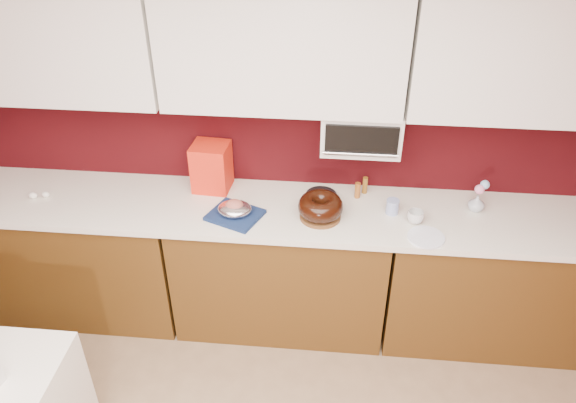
# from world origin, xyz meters

# --- Properties ---
(ceiling) EXTENTS (4.00, 4.50, 0.02)m
(ceiling) POSITION_xyz_m (0.00, 0.00, 2.50)
(ceiling) COLOR white
(ceiling) RESTS_ON wall_back
(wall_back) EXTENTS (4.00, 0.02, 2.50)m
(wall_back) POSITION_xyz_m (0.00, 2.25, 1.25)
(wall_back) COLOR #39070B
(wall_back) RESTS_ON floor
(base_cabinet_left) EXTENTS (1.31, 0.58, 0.86)m
(base_cabinet_left) POSITION_xyz_m (-1.33, 1.94, 0.43)
(base_cabinet_left) COLOR #523310
(base_cabinet_left) RESTS_ON floor
(base_cabinet_center) EXTENTS (1.31, 0.58, 0.86)m
(base_cabinet_center) POSITION_xyz_m (0.00, 1.94, 0.43)
(base_cabinet_center) COLOR #523310
(base_cabinet_center) RESTS_ON floor
(base_cabinet_right) EXTENTS (1.31, 0.58, 0.86)m
(base_cabinet_right) POSITION_xyz_m (1.33, 1.94, 0.43)
(base_cabinet_right) COLOR #523310
(base_cabinet_right) RESTS_ON floor
(countertop) EXTENTS (4.00, 0.62, 0.04)m
(countertop) POSITION_xyz_m (0.00, 1.94, 0.88)
(countertop) COLOR white
(countertop) RESTS_ON base_cabinet_center
(upper_cabinet_left) EXTENTS (1.31, 0.33, 0.70)m
(upper_cabinet_left) POSITION_xyz_m (-1.33, 2.08, 1.85)
(upper_cabinet_left) COLOR white
(upper_cabinet_left) RESTS_ON wall_back
(upper_cabinet_center) EXTENTS (1.31, 0.33, 0.70)m
(upper_cabinet_center) POSITION_xyz_m (0.00, 2.08, 1.85)
(upper_cabinet_center) COLOR white
(upper_cabinet_center) RESTS_ON wall_back
(upper_cabinet_right) EXTENTS (1.31, 0.33, 0.70)m
(upper_cabinet_right) POSITION_xyz_m (1.33, 2.08, 1.85)
(upper_cabinet_right) COLOR white
(upper_cabinet_right) RESTS_ON wall_back
(toaster_oven) EXTENTS (0.45, 0.30, 0.25)m
(toaster_oven) POSITION_xyz_m (0.45, 2.10, 1.38)
(toaster_oven) COLOR white
(toaster_oven) RESTS_ON upper_cabinet_center
(toaster_oven_door) EXTENTS (0.40, 0.02, 0.18)m
(toaster_oven_door) POSITION_xyz_m (0.45, 1.94, 1.38)
(toaster_oven_door) COLOR black
(toaster_oven_door) RESTS_ON toaster_oven
(toaster_oven_handle) EXTENTS (0.42, 0.02, 0.02)m
(toaster_oven_handle) POSITION_xyz_m (0.45, 1.93, 1.30)
(toaster_oven_handle) COLOR silver
(toaster_oven_handle) RESTS_ON toaster_oven
(cake_base) EXTENTS (0.32, 0.32, 0.02)m
(cake_base) POSITION_xyz_m (0.24, 1.87, 0.91)
(cake_base) COLOR brown
(cake_base) RESTS_ON countertop
(bundt_cake) EXTENTS (0.27, 0.27, 0.11)m
(bundt_cake) POSITION_xyz_m (0.24, 1.87, 0.98)
(bundt_cake) COLOR black
(bundt_cake) RESTS_ON cake_base
(navy_towel) EXTENTS (0.36, 0.34, 0.02)m
(navy_towel) POSITION_xyz_m (-0.26, 1.83, 0.91)
(navy_towel) COLOR navy
(navy_towel) RESTS_ON countertop
(foil_ham_nest) EXTENTS (0.20, 0.17, 0.07)m
(foil_ham_nest) POSITION_xyz_m (-0.26, 1.83, 0.96)
(foil_ham_nest) COLOR white
(foil_ham_nest) RESTS_ON navy_towel
(roasted_ham) EXTENTS (0.12, 0.11, 0.07)m
(roasted_ham) POSITION_xyz_m (-0.26, 1.83, 0.98)
(roasted_ham) COLOR #B86254
(roasted_ham) RESTS_ON foil_ham_nest
(pandoro_box) EXTENTS (0.24, 0.22, 0.30)m
(pandoro_box) POSITION_xyz_m (-0.45, 2.13, 1.05)
(pandoro_box) COLOR red
(pandoro_box) RESTS_ON countertop
(dark_pan) EXTENTS (0.25, 0.25, 0.03)m
(dark_pan) POSITION_xyz_m (0.24, 2.07, 0.92)
(dark_pan) COLOR black
(dark_pan) RESTS_ON countertop
(coffee_mug) EXTENTS (0.12, 0.12, 0.09)m
(coffee_mug) POSITION_xyz_m (0.79, 1.87, 0.95)
(coffee_mug) COLOR silver
(coffee_mug) RESTS_ON countertop
(blue_jar) EXTENTS (0.09, 0.09, 0.09)m
(blue_jar) POSITION_xyz_m (0.66, 1.96, 0.94)
(blue_jar) COLOR #1C3D9C
(blue_jar) RESTS_ON countertop
(flower_vase) EXTENTS (0.08, 0.08, 0.11)m
(flower_vase) POSITION_xyz_m (1.16, 2.03, 0.96)
(flower_vase) COLOR #ACB9C4
(flower_vase) RESTS_ON countertop
(flower_pink) EXTENTS (0.06, 0.06, 0.06)m
(flower_pink) POSITION_xyz_m (1.16, 2.03, 1.05)
(flower_pink) COLOR pink
(flower_pink) RESTS_ON flower_vase
(flower_blue) EXTENTS (0.05, 0.05, 0.05)m
(flower_blue) POSITION_xyz_m (1.19, 2.05, 1.07)
(flower_blue) COLOR #8AB6DE
(flower_blue) RESTS_ON flower_vase
(china_plate) EXTENTS (0.26, 0.26, 0.01)m
(china_plate) POSITION_xyz_m (0.84, 1.73, 0.91)
(china_plate) COLOR white
(china_plate) RESTS_ON countertop
(amber_bottle) EXTENTS (0.04, 0.04, 0.10)m
(amber_bottle) POSITION_xyz_m (0.46, 2.11, 0.95)
(amber_bottle) COLOR #914D1A
(amber_bottle) RESTS_ON countertop
(egg_left) EXTENTS (0.06, 0.05, 0.04)m
(egg_left) POSITION_xyz_m (-1.53, 1.90, 0.92)
(egg_left) COLOR white
(egg_left) RESTS_ON countertop
(egg_right) EXTENTS (0.05, 0.05, 0.04)m
(egg_right) POSITION_xyz_m (-1.46, 1.92, 0.92)
(egg_right) COLOR white
(egg_right) RESTS_ON countertop
(amber_bottle_tall) EXTENTS (0.04, 0.04, 0.11)m
(amber_bottle_tall) POSITION_xyz_m (0.50, 2.16, 0.96)
(amber_bottle_tall) COLOR brown
(amber_bottle_tall) RESTS_ON countertop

